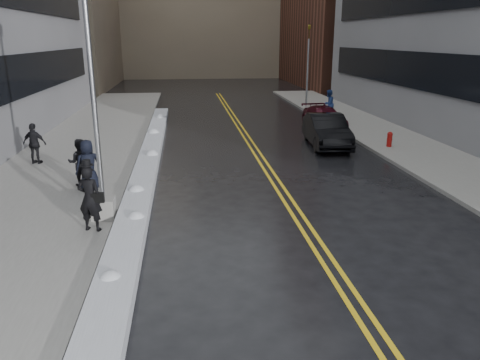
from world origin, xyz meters
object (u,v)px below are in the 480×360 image
object	(u,v)px
lamppost	(97,138)
pedestrian_d	(35,144)
fire_hydrant	(390,138)
car_black	(327,131)
traffic_signal	(308,63)
pedestrian_fedora	(90,199)
car_maroon	(324,117)
pedestrian_c	(88,165)
pedestrian_east	(329,104)
pedestrian_b	(80,162)

from	to	relation	value
lamppost	pedestrian_d	bearing A→B (deg)	119.45
fire_hydrant	car_black	xyz separation A→B (m)	(-2.83, 1.07, 0.25)
traffic_signal	pedestrian_fedora	xyz separation A→B (m)	(-11.97, -22.90, -2.34)
pedestrian_d	lamppost	bearing A→B (deg)	133.51
fire_hydrant	car_black	size ratio (longest dim) A/B	0.15
pedestrian_d	car_maroon	world-z (taller)	pedestrian_d
pedestrian_c	pedestrian_east	xyz separation A→B (m)	(12.82, 14.03, 0.02)
pedestrian_b	pedestrian_c	xyz separation A→B (m)	(0.40, -0.61, 0.04)
pedestrian_fedora	pedestrian_c	xyz separation A→B (m)	(-0.72, 3.67, -0.03)
lamppost	pedestrian_fedora	world-z (taller)	lamppost
pedestrian_c	car_black	world-z (taller)	pedestrian_c
fire_hydrant	car_black	distance (m)	3.04
pedestrian_d	car_black	xyz separation A→B (m)	(13.25, 2.37, -0.21)
pedestrian_b	fire_hydrant	bearing A→B (deg)	-167.73
lamppost	pedestrian_b	world-z (taller)	lamppost
car_maroon	pedestrian_b	bearing A→B (deg)	-142.57
pedestrian_c	pedestrian_b	bearing A→B (deg)	-78.62
car_black	car_maroon	size ratio (longest dim) A/B	1.11
pedestrian_c	pedestrian_d	xyz separation A→B (m)	(-2.90, 3.94, -0.03)
pedestrian_d	pedestrian_east	xyz separation A→B (m)	(15.72, 10.09, 0.05)
fire_hydrant	pedestrian_b	xyz separation A→B (m)	(-13.59, -4.62, 0.45)
pedestrian_fedora	pedestrian_c	world-z (taller)	pedestrian_fedora
traffic_signal	pedestrian_d	bearing A→B (deg)	-135.53
traffic_signal	pedestrian_d	distance (m)	21.97
traffic_signal	pedestrian_c	bearing A→B (deg)	-123.41
traffic_signal	pedestrian_c	xyz separation A→B (m)	(-12.69, -19.23, -2.37)
lamppost	pedestrian_east	world-z (taller)	lamppost
pedestrian_fedora	car_maroon	distance (m)	18.47
car_maroon	pedestrian_d	bearing A→B (deg)	-157.30
car_black	lamppost	bearing A→B (deg)	-131.51
pedestrian_east	fire_hydrant	bearing A→B (deg)	50.09
lamppost	pedestrian_c	distance (m)	3.27
pedestrian_east	traffic_signal	bearing A→B (deg)	-130.87
pedestrian_d	pedestrian_fedora	bearing A→B (deg)	129.49
traffic_signal	lamppost	bearing A→B (deg)	-118.21
traffic_signal	pedestrian_b	xyz separation A→B (m)	(-13.09, -18.62, -2.41)
car_black	pedestrian_east	bearing A→B (deg)	77.03
pedestrian_fedora	pedestrian_d	bearing A→B (deg)	-48.52
pedestrian_b	car_black	xyz separation A→B (m)	(10.76, 5.69, -0.20)
fire_hydrant	pedestrian_d	bearing A→B (deg)	-175.39
pedestrian_fedora	pedestrian_east	size ratio (longest dim) A/B	1.01
fire_hydrant	pedestrian_fedora	xyz separation A→B (m)	(-12.47, -8.90, 0.52)
pedestrian_b	pedestrian_c	world-z (taller)	pedestrian_c
car_maroon	traffic_signal	bearing A→B (deg)	79.16
pedestrian_east	car_maroon	bearing A→B (deg)	25.95
pedestrian_c	pedestrian_east	size ratio (longest dim) A/B	0.98
fire_hydrant	car_maroon	distance (m)	6.14
fire_hydrant	pedestrian_east	xyz separation A→B (m)	(-0.37, 8.79, 0.51)
fire_hydrant	pedestrian_c	bearing A→B (deg)	-158.35
lamppost	pedestrian_c	bearing A→B (deg)	107.77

